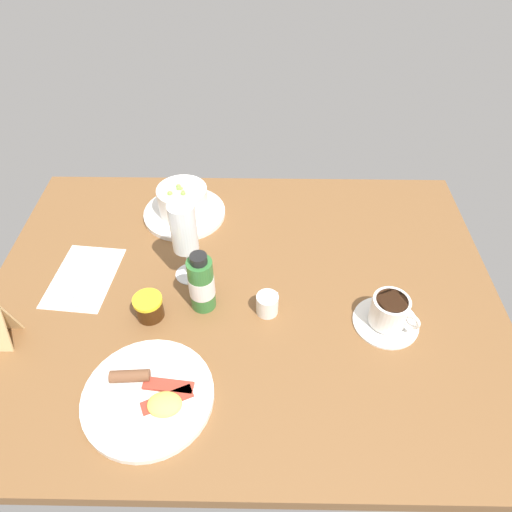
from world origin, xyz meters
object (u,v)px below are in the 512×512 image
(creamer_jug, at_px, (268,304))
(breakfast_plate, at_px, (149,396))
(porridge_bowl, at_px, (183,203))
(cutlery_setting, at_px, (83,278))
(coffee_cup, at_px, (389,313))
(wine_glass, at_px, (184,231))
(jam_jar, at_px, (149,307))
(sauce_bottle_green, at_px, (201,284))

(creamer_jug, xyz_separation_m, breakfast_plate, (0.21, 0.20, -0.01))
(porridge_bowl, distance_m, cutlery_setting, 0.30)
(porridge_bowl, bearing_deg, coffee_cup, 143.23)
(wine_glass, distance_m, jam_jar, 0.17)
(sauce_bottle_green, distance_m, breakfast_plate, 0.24)
(porridge_bowl, distance_m, coffee_cup, 0.56)
(creamer_jug, xyz_separation_m, jam_jar, (0.24, 0.01, 0.00))
(porridge_bowl, xyz_separation_m, cutlery_setting, (0.20, 0.22, -0.04))
(jam_jar, distance_m, sauce_bottle_green, 0.12)
(cutlery_setting, xyz_separation_m, jam_jar, (-0.17, 0.10, 0.02))
(jam_jar, relative_size, sauce_bottle_green, 0.41)
(cutlery_setting, height_order, jam_jar, jam_jar)
(breakfast_plate, bearing_deg, jam_jar, -80.39)
(cutlery_setting, bearing_deg, jam_jar, 149.65)
(cutlery_setting, height_order, wine_glass, wine_glass)
(coffee_cup, height_order, jam_jar, coffee_cup)
(porridge_bowl, relative_size, wine_glass, 1.05)
(porridge_bowl, xyz_separation_m, creamer_jug, (-0.21, 0.31, -0.01))
(creamer_jug, height_order, sauce_bottle_green, sauce_bottle_green)
(porridge_bowl, distance_m, jam_jar, 0.32)
(creamer_jug, relative_size, wine_glass, 0.28)
(coffee_cup, xyz_separation_m, creamer_jug, (0.24, -0.03, -0.01))
(jam_jar, height_order, breakfast_plate, jam_jar)
(breakfast_plate, bearing_deg, porridge_bowl, -89.81)
(porridge_bowl, distance_m, breakfast_plate, 0.51)
(porridge_bowl, distance_m, creamer_jug, 0.37)
(creamer_jug, bearing_deg, wine_glass, -30.56)
(creamer_jug, distance_m, wine_glass, 0.23)
(wine_glass, xyz_separation_m, sauce_bottle_green, (-0.04, 0.09, -0.06))
(wine_glass, bearing_deg, sauce_bottle_green, 114.52)
(sauce_bottle_green, bearing_deg, porridge_bowl, -75.33)
(porridge_bowl, relative_size, coffee_cup, 1.55)
(cutlery_setting, xyz_separation_m, creamer_jug, (-0.41, 0.08, 0.02))
(breakfast_plate, bearing_deg, creamer_jug, -135.99)
(coffee_cup, bearing_deg, wine_glass, -17.42)
(porridge_bowl, height_order, coffee_cup, porridge_bowl)
(wine_glass, bearing_deg, creamer_jug, 149.44)
(cutlery_setting, relative_size, breakfast_plate, 0.88)
(jam_jar, bearing_deg, breakfast_plate, 99.61)
(cutlery_setting, relative_size, creamer_jug, 3.79)
(sauce_bottle_green, xyz_separation_m, breakfast_plate, (0.07, 0.22, -0.06))
(jam_jar, bearing_deg, sauce_bottle_green, -164.13)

